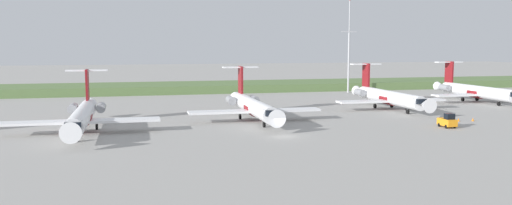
{
  "coord_description": "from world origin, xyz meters",
  "views": [
    {
      "loc": [
        -20.94,
        -70.69,
        13.17
      ],
      "look_at": [
        0.0,
        17.13,
        3.0
      ],
      "focal_mm": 36.24,
      "sensor_mm": 36.0,
      "label": 1
    }
  ],
  "objects_px": {
    "regional_jet_third": "(253,106)",
    "baggage_tug": "(448,121)",
    "safety_cone_front_marker": "(439,120)",
    "safety_cone_mid_marker": "(459,120)",
    "antenna_mast": "(349,54)",
    "regional_jet_fifth": "(475,91)",
    "safety_cone_rear_marker": "(473,120)",
    "regional_jet_second": "(82,115)",
    "regional_jet_fourth": "(388,97)"
  },
  "relations": [
    {
      "from": "regional_jet_second",
      "to": "baggage_tug",
      "type": "bearing_deg",
      "value": -9.09
    },
    {
      "from": "baggage_tug",
      "to": "safety_cone_rear_marker",
      "type": "distance_m",
      "value": 9.81
    },
    {
      "from": "regional_jet_third",
      "to": "baggage_tug",
      "type": "relative_size",
      "value": 9.69
    },
    {
      "from": "regional_jet_fifth",
      "to": "safety_cone_mid_marker",
      "type": "height_order",
      "value": "regional_jet_fifth"
    },
    {
      "from": "regional_jet_fifth",
      "to": "safety_cone_rear_marker",
      "type": "xyz_separation_m",
      "value": [
        -19.69,
        -26.31,
        -2.26
      ]
    },
    {
      "from": "regional_jet_second",
      "to": "regional_jet_fourth",
      "type": "distance_m",
      "value": 60.21
    },
    {
      "from": "safety_cone_rear_marker",
      "to": "antenna_mast",
      "type": "bearing_deg",
      "value": 89.48
    },
    {
      "from": "regional_jet_third",
      "to": "antenna_mast",
      "type": "xyz_separation_m",
      "value": [
        37.27,
        44.66,
        7.98
      ]
    },
    {
      "from": "regional_jet_second",
      "to": "safety_cone_front_marker",
      "type": "bearing_deg",
      "value": -3.44
    },
    {
      "from": "regional_jet_third",
      "to": "baggage_tug",
      "type": "xyz_separation_m",
      "value": [
        28.42,
        -14.89,
        -1.53
      ]
    },
    {
      "from": "regional_jet_fifth",
      "to": "safety_cone_rear_marker",
      "type": "distance_m",
      "value": 32.94
    },
    {
      "from": "antenna_mast",
      "to": "regional_jet_second",
      "type": "bearing_deg",
      "value": -142.13
    },
    {
      "from": "regional_jet_third",
      "to": "safety_cone_rear_marker",
      "type": "xyz_separation_m",
      "value": [
        36.77,
        -9.81,
        -2.26
      ]
    },
    {
      "from": "regional_jet_third",
      "to": "safety_cone_rear_marker",
      "type": "distance_m",
      "value": 38.13
    },
    {
      "from": "antenna_mast",
      "to": "safety_cone_front_marker",
      "type": "bearing_deg",
      "value": -97.21
    },
    {
      "from": "regional_jet_third",
      "to": "safety_cone_front_marker",
      "type": "height_order",
      "value": "regional_jet_third"
    },
    {
      "from": "regional_jet_fourth",
      "to": "regional_jet_fifth",
      "type": "height_order",
      "value": "same"
    },
    {
      "from": "regional_jet_fifth",
      "to": "safety_cone_front_marker",
      "type": "xyz_separation_m",
      "value": [
        -26.04,
        -25.9,
        -2.26
      ]
    },
    {
      "from": "baggage_tug",
      "to": "antenna_mast",
      "type": "bearing_deg",
      "value": 81.55
    },
    {
      "from": "regional_jet_fifth",
      "to": "antenna_mast",
      "type": "bearing_deg",
      "value": 124.27
    },
    {
      "from": "antenna_mast",
      "to": "safety_cone_rear_marker",
      "type": "relative_size",
      "value": 46.25
    },
    {
      "from": "regional_jet_third",
      "to": "safety_cone_front_marker",
      "type": "bearing_deg",
      "value": -17.17
    },
    {
      "from": "regional_jet_fifth",
      "to": "regional_jet_third",
      "type": "bearing_deg",
      "value": -163.71
    },
    {
      "from": "safety_cone_front_marker",
      "to": "safety_cone_mid_marker",
      "type": "relative_size",
      "value": 1.0
    },
    {
      "from": "regional_jet_fourth",
      "to": "safety_cone_front_marker",
      "type": "distance_m",
      "value": 18.69
    },
    {
      "from": "regional_jet_third",
      "to": "baggage_tug",
      "type": "distance_m",
      "value": 32.12
    },
    {
      "from": "safety_cone_mid_marker",
      "to": "safety_cone_front_marker",
      "type": "bearing_deg",
      "value": 178.68
    },
    {
      "from": "regional_jet_third",
      "to": "safety_cone_mid_marker",
      "type": "distance_m",
      "value": 35.55
    },
    {
      "from": "antenna_mast",
      "to": "safety_cone_mid_marker",
      "type": "relative_size",
      "value": 46.25
    },
    {
      "from": "baggage_tug",
      "to": "safety_cone_front_marker",
      "type": "height_order",
      "value": "baggage_tug"
    },
    {
      "from": "regional_jet_fifth",
      "to": "safety_cone_mid_marker",
      "type": "relative_size",
      "value": 56.36
    },
    {
      "from": "regional_jet_third",
      "to": "antenna_mast",
      "type": "relative_size",
      "value": 1.22
    },
    {
      "from": "regional_jet_fourth",
      "to": "regional_jet_fifth",
      "type": "bearing_deg",
      "value": 15.82
    },
    {
      "from": "regional_jet_second",
      "to": "regional_jet_fifth",
      "type": "bearing_deg",
      "value": 14.9
    },
    {
      "from": "regional_jet_second",
      "to": "regional_jet_fourth",
      "type": "bearing_deg",
      "value": 14.48
    },
    {
      "from": "regional_jet_third",
      "to": "safety_cone_rear_marker",
      "type": "bearing_deg",
      "value": -14.94
    },
    {
      "from": "regional_jet_third",
      "to": "safety_cone_front_marker",
      "type": "distance_m",
      "value": 31.92
    },
    {
      "from": "antenna_mast",
      "to": "baggage_tug",
      "type": "distance_m",
      "value": 60.95
    },
    {
      "from": "regional_jet_second",
      "to": "antenna_mast",
      "type": "height_order",
      "value": "antenna_mast"
    },
    {
      "from": "regional_jet_fourth",
      "to": "safety_cone_mid_marker",
      "type": "relative_size",
      "value": 56.36
    },
    {
      "from": "regional_jet_third",
      "to": "baggage_tug",
      "type": "height_order",
      "value": "regional_jet_third"
    },
    {
      "from": "regional_jet_third",
      "to": "safety_cone_mid_marker",
      "type": "xyz_separation_m",
      "value": [
        34.19,
        -9.49,
        -2.26
      ]
    },
    {
      "from": "safety_cone_front_marker",
      "to": "safety_cone_mid_marker",
      "type": "height_order",
      "value": "same"
    },
    {
      "from": "safety_cone_rear_marker",
      "to": "regional_jet_second",
      "type": "bearing_deg",
      "value": 176.54
    },
    {
      "from": "antenna_mast",
      "to": "safety_cone_front_marker",
      "type": "relative_size",
      "value": 46.25
    },
    {
      "from": "antenna_mast",
      "to": "safety_cone_front_marker",
      "type": "height_order",
      "value": "antenna_mast"
    },
    {
      "from": "regional_jet_second",
      "to": "regional_jet_third",
      "type": "distance_m",
      "value": 28.37
    },
    {
      "from": "baggage_tug",
      "to": "safety_cone_front_marker",
      "type": "xyz_separation_m",
      "value": [
        2.01,
        5.49,
        -0.73
      ]
    },
    {
      "from": "regional_jet_fourth",
      "to": "baggage_tug",
      "type": "height_order",
      "value": "regional_jet_fourth"
    },
    {
      "from": "baggage_tug",
      "to": "safety_cone_rear_marker",
      "type": "height_order",
      "value": "baggage_tug"
    }
  ]
}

